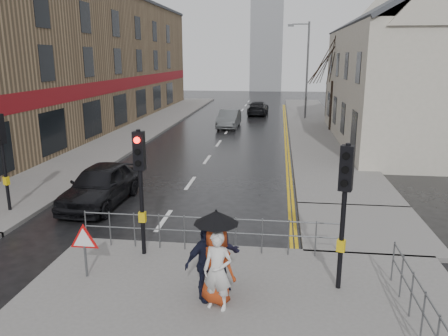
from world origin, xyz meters
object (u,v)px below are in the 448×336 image
(pedestrian_b, at_px, (220,254))
(car_parked, at_px, (100,185))
(pedestrian_a, at_px, (218,271))
(pedestrian_with_umbrella, at_px, (216,254))
(pedestrian_d, at_px, (206,263))
(car_mid, at_px, (229,119))

(pedestrian_b, height_order, car_parked, pedestrian_b)
(pedestrian_a, height_order, pedestrian_with_umbrella, pedestrian_with_umbrella)
(pedestrian_a, distance_m, car_parked, 8.38)
(pedestrian_b, distance_m, pedestrian_d, 0.47)
(pedestrian_with_umbrella, xyz_separation_m, pedestrian_d, (-0.24, 0.08, -0.28))
(pedestrian_b, relative_size, car_parked, 0.41)
(pedestrian_with_umbrella, relative_size, car_parked, 0.47)
(car_mid, bearing_deg, pedestrian_b, -82.26)
(pedestrian_b, relative_size, car_mid, 0.44)
(pedestrian_a, relative_size, car_mid, 0.42)
(pedestrian_b, relative_size, pedestrian_with_umbrella, 0.87)
(pedestrian_with_umbrella, distance_m, car_parked, 8.16)
(pedestrian_a, xyz_separation_m, car_parked, (-5.27, 6.52, -0.25))
(pedestrian_a, distance_m, pedestrian_d, 0.45)
(pedestrian_b, xyz_separation_m, pedestrian_d, (-0.26, -0.39, -0.05))
(pedestrian_a, height_order, pedestrian_b, pedestrian_b)
(car_parked, bearing_deg, pedestrian_d, -48.73)
(pedestrian_d, height_order, car_parked, pedestrian_d)
(pedestrian_with_umbrella, bearing_deg, pedestrian_b, 88.37)
(pedestrian_a, height_order, car_mid, pedestrian_a)
(pedestrian_with_umbrella, distance_m, car_mid, 24.90)
(car_parked, bearing_deg, pedestrian_b, -45.48)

